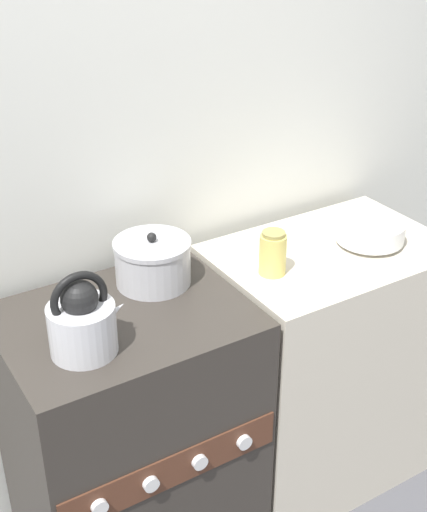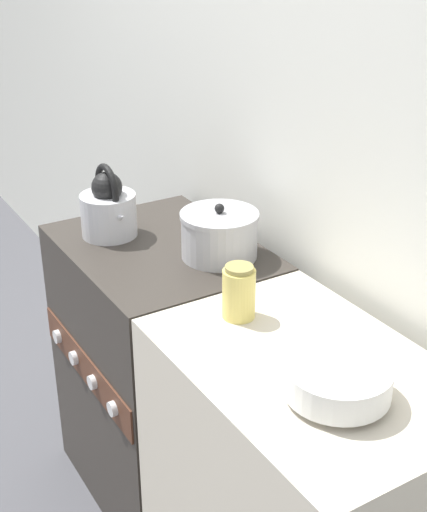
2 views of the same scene
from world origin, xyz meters
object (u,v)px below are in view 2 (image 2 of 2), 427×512
cooking_pot (219,235)px  enamel_bowl (338,381)px  storage_jar (239,292)px  stove (164,373)px  kettle (109,208)px

cooking_pot → enamel_bowl: 0.72m
cooking_pot → storage_jar: 0.35m
cooking_pot → storage_jar: size_ratio=1.64×
stove → cooking_pot: size_ratio=4.06×
stove → storage_jar: size_ratio=6.67×
enamel_bowl → storage_jar: size_ratio=1.59×
stove → enamel_bowl: (0.86, -0.04, 0.51)m
kettle → cooking_pot: kettle is taller
storage_jar → cooking_pot: bearing=156.0°
stove → cooking_pot: cooking_pot is taller
stove → storage_jar: 0.71m
stove → enamel_bowl: bearing=-2.5°
kettle → cooking_pot: 0.37m
stove → enamel_bowl: 0.99m
stove → kettle: bearing=-148.2°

